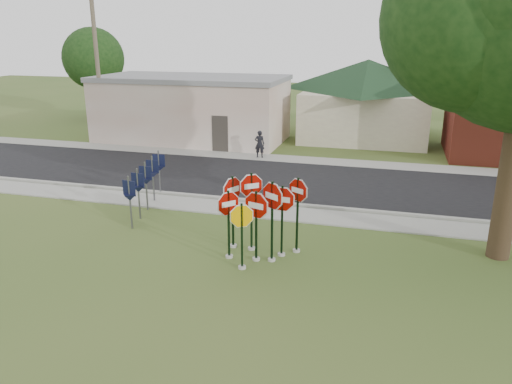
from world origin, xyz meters
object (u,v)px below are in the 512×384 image
(utility_pole_near, at_px, (97,65))
(pedestrian, at_px, (260,144))
(stop_sign_left, at_px, (229,215))
(stop_sign_yellow, at_px, (242,229))
(stop_sign_center, at_px, (256,216))

(utility_pole_near, xyz_separation_m, pedestrian, (10.67, -1.03, -4.13))
(stop_sign_left, xyz_separation_m, pedestrian, (-2.55, 13.07, -0.60))
(pedestrian, bearing_deg, stop_sign_yellow, 96.97)
(stop_sign_center, distance_m, pedestrian, 13.48)
(stop_sign_left, relative_size, pedestrian, 1.51)
(stop_sign_left, height_order, utility_pole_near, utility_pole_near)
(utility_pole_near, bearing_deg, stop_sign_left, -46.83)
(stop_sign_center, relative_size, pedestrian, 1.55)
(pedestrian, bearing_deg, stop_sign_center, 98.69)
(utility_pole_near, bearing_deg, stop_sign_center, -44.89)
(stop_sign_center, height_order, stop_sign_yellow, stop_sign_center)
(stop_sign_center, height_order, pedestrian, stop_sign_center)
(stop_sign_center, distance_m, utility_pole_near, 20.22)
(stop_sign_center, distance_m, stop_sign_left, 0.89)
(utility_pole_near, bearing_deg, stop_sign_yellow, -46.77)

